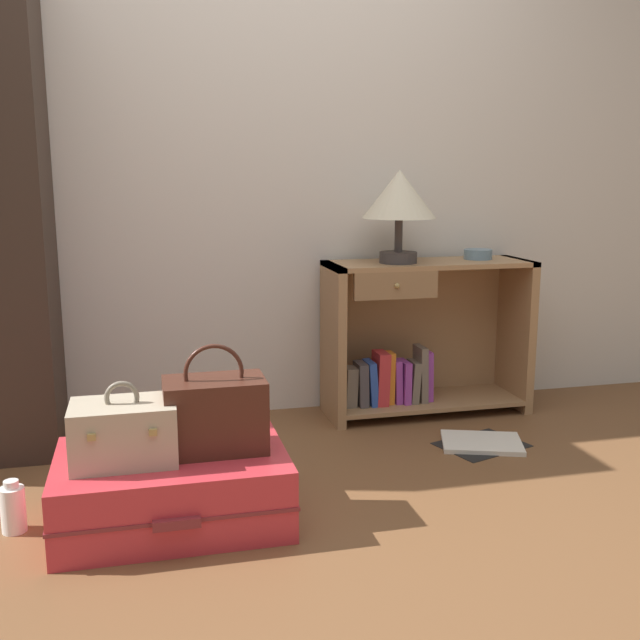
# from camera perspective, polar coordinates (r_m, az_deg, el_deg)

# --- Properties ---
(ground_plane) EXTENTS (9.00, 9.00, 0.00)m
(ground_plane) POSITION_cam_1_polar(r_m,az_deg,el_deg) (2.28, 1.02, -18.13)
(ground_plane) COLOR brown
(back_wall) EXTENTS (6.40, 0.10, 2.60)m
(back_wall) POSITION_cam_1_polar(r_m,az_deg,el_deg) (3.47, -5.43, 14.15)
(back_wall) COLOR silver
(back_wall) RESTS_ON ground_plane
(bookshelf) EXTENTS (0.96, 0.35, 0.72)m
(bookshelf) POSITION_cam_1_polar(r_m,az_deg,el_deg) (3.52, 7.54, -1.56)
(bookshelf) COLOR #A37A51
(bookshelf) RESTS_ON ground_plane
(table_lamp) EXTENTS (0.33, 0.33, 0.41)m
(table_lamp) POSITION_cam_1_polar(r_m,az_deg,el_deg) (3.35, 6.12, 9.31)
(table_lamp) COLOR #3D3838
(table_lamp) RESTS_ON bookshelf
(bowl) EXTENTS (0.13, 0.13, 0.05)m
(bowl) POSITION_cam_1_polar(r_m,az_deg,el_deg) (3.58, 12.07, 4.97)
(bowl) COLOR slate
(bowl) RESTS_ON bookshelf
(suitcase_large) EXTENTS (0.74, 0.53, 0.23)m
(suitcase_large) POSITION_cam_1_polar(r_m,az_deg,el_deg) (2.51, -11.28, -12.55)
(suitcase_large) COLOR #D1333D
(suitcase_large) RESTS_ON ground_plane
(train_case) EXTENTS (0.32, 0.23, 0.26)m
(train_case) POSITION_cam_1_polar(r_m,az_deg,el_deg) (2.40, -14.87, -8.35)
(train_case) COLOR #B7A88E
(train_case) RESTS_ON suitcase_large
(handbag) EXTENTS (0.33, 0.20, 0.36)m
(handbag) POSITION_cam_1_polar(r_m,az_deg,el_deg) (2.44, -8.09, -7.14)
(handbag) COLOR #472319
(handbag) RESTS_ON suitcase_large
(bottle) EXTENTS (0.08, 0.08, 0.17)m
(bottle) POSITION_cam_1_polar(r_m,az_deg,el_deg) (2.61, -22.56, -13.23)
(bottle) COLOR white
(bottle) RESTS_ON ground_plane
(open_book_on_floor) EXTENTS (0.41, 0.36, 0.02)m
(open_book_on_floor) POSITION_cam_1_polar(r_m,az_deg,el_deg) (3.22, 12.34, -9.24)
(open_book_on_floor) COLOR white
(open_book_on_floor) RESTS_ON ground_plane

